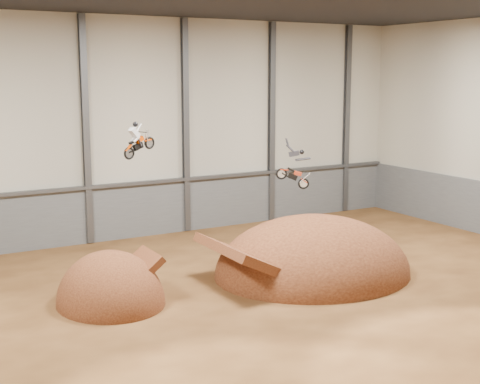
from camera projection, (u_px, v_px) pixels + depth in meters
name	position (u px, v px, depth m)	size (l,w,h in m)	color
floor	(258.00, 305.00, 30.69)	(40.00, 40.00, 0.00)	#432712
back_wall	(136.00, 129.00, 42.29)	(40.00, 0.10, 14.00)	beige
lower_band_back	(139.00, 210.00, 43.13)	(39.80, 0.18, 3.50)	#5A5D62
steel_rail	(139.00, 183.00, 42.69)	(39.80, 0.35, 0.20)	#47494F
steel_column_2	(86.00, 131.00, 40.50)	(0.40, 0.36, 13.90)	#47494F
steel_column_3	(186.00, 127.00, 43.75)	(0.40, 0.36, 13.90)	#47494F
steel_column_4	(272.00, 123.00, 46.99)	(0.40, 0.36, 13.90)	#47494F
steel_column_5	(346.00, 120.00, 50.23)	(0.40, 0.36, 13.90)	#47494F
takeoff_ramp	(111.00, 303.00, 30.87)	(4.91, 5.66, 4.91)	#421F10
landing_ramp	(313.00, 274.00, 35.41)	(10.72, 9.48, 6.18)	#421F10
fmx_rider_a	(141.00, 136.00, 31.49)	(1.87, 0.71, 1.69)	#CF3E00
fmx_rider_b	(290.00, 164.00, 36.45)	(2.58, 0.74, 2.21)	#A92F15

